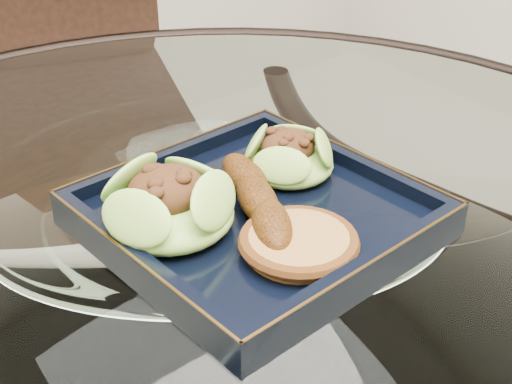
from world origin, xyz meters
TOP-DOWN VIEW (x-y plane):
  - dining_table at (-0.00, -0.00)m, footprint 1.13×1.13m
  - dining_chair at (0.05, 0.54)m, footprint 0.48×0.48m
  - navy_plate at (0.02, -0.03)m, footprint 0.30×0.30m
  - lettuce_wrap_left at (-0.05, -0.01)m, footprint 0.12×0.12m
  - lettuce_wrap_right at (0.09, 0.00)m, footprint 0.11×0.11m
  - roasted_plantain at (0.02, -0.04)m, footprint 0.09×0.16m
  - crumb_patty at (0.01, -0.11)m, footprint 0.10×0.10m

SIDE VIEW (x-z plane):
  - dining_chair at x=0.05m, z-range 0.05..0.95m
  - dining_table at x=0.00m, z-range 0.21..0.98m
  - navy_plate at x=0.02m, z-range 0.76..0.78m
  - crumb_patty at x=0.01m, z-range 0.78..0.80m
  - roasted_plantain at x=0.02m, z-range 0.78..0.81m
  - lettuce_wrap_right at x=0.09m, z-range 0.78..0.81m
  - lettuce_wrap_left at x=-0.05m, z-range 0.78..0.82m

